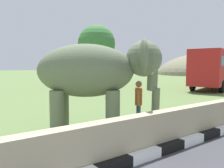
% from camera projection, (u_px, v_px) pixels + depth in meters
% --- Properties ---
extents(barrier_parapet, '(28.00, 0.36, 1.00)m').
position_uv_depth(barrier_parapet, '(109.00, 143.00, 4.98)').
color(barrier_parapet, tan).
rests_on(barrier_parapet, ground_plane).
extents(elephant, '(3.95, 3.60, 2.99)m').
position_uv_depth(elephant, '(97.00, 72.00, 7.35)').
color(elephant, '#677357').
rests_on(elephant, ground_plane).
extents(person_handler, '(0.53, 0.52, 1.66)m').
position_uv_depth(person_handler, '(139.00, 102.00, 8.01)').
color(person_handler, navy).
rests_on(person_handler, ground_plane).
extents(bus_red, '(8.69, 4.81, 3.50)m').
position_uv_depth(bus_red, '(215.00, 67.00, 21.07)').
color(bus_red, '#B21E1E').
rests_on(bus_red, ground_plane).
extents(cow_near, '(1.10, 1.91, 1.23)m').
position_uv_depth(cow_near, '(218.00, 81.00, 19.84)').
color(cow_near, '#473323').
rests_on(cow_near, ground_plane).
extents(tree_distant, '(3.69, 3.69, 6.17)m').
position_uv_depth(tree_distant, '(97.00, 44.00, 22.56)').
color(tree_distant, brown).
rests_on(tree_distant, ground_plane).
extents(hill_east, '(32.61, 26.09, 11.18)m').
position_uv_depth(hill_east, '(216.00, 74.00, 57.93)').
color(hill_east, '#79745A').
rests_on(hill_east, ground_plane).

